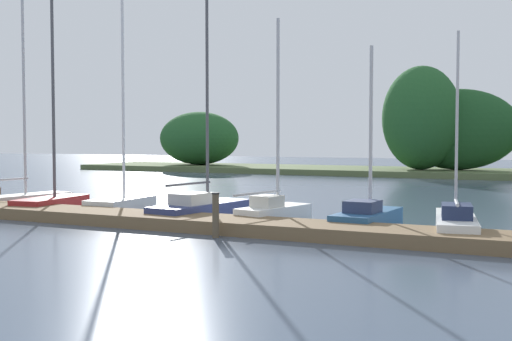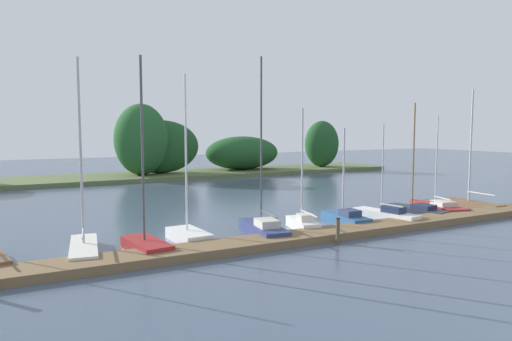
{
  "view_description": "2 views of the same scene",
  "coord_description": "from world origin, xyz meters",
  "px_view_note": "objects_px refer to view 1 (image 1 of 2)",
  "views": [
    {
      "loc": [
        7.84,
        -2.17,
        2.52
      ],
      "look_at": [
        -0.55,
        15.24,
        1.56
      ],
      "focal_mm": 44.88,
      "sensor_mm": 36.0,
      "label": 1
    },
    {
      "loc": [
        -12.85,
        -4.21,
        5.11
      ],
      "look_at": [
        -2.33,
        15.53,
        3.07
      ],
      "focal_mm": 32.79,
      "sensor_mm": 36.0,
      "label": 2
    }
  ],
  "objects_px": {
    "sailboat_5": "(275,210)",
    "sailboat_4": "(204,207)",
    "sailboat_2": "(53,200)",
    "sailboat_6": "(368,216)",
    "sailboat_1": "(23,197)",
    "sailboat_3": "(123,201)",
    "sailboat_7": "(456,223)",
    "mooring_piling_1": "(216,215)"
  },
  "relations": [
    {
      "from": "sailboat_5",
      "to": "sailboat_4",
      "type": "bearing_deg",
      "value": 105.99
    },
    {
      "from": "sailboat_2",
      "to": "sailboat_6",
      "type": "relative_size",
      "value": 1.56
    },
    {
      "from": "sailboat_2",
      "to": "sailboat_4",
      "type": "xyz_separation_m",
      "value": [
        5.76,
        0.43,
        -0.01
      ]
    },
    {
      "from": "sailboat_4",
      "to": "sailboat_1",
      "type": "bearing_deg",
      "value": 94.88
    },
    {
      "from": "sailboat_4",
      "to": "sailboat_6",
      "type": "height_order",
      "value": "sailboat_4"
    },
    {
      "from": "sailboat_1",
      "to": "sailboat_5",
      "type": "xyz_separation_m",
      "value": [
        10.42,
        -0.29,
        0.04
      ]
    },
    {
      "from": "sailboat_6",
      "to": "sailboat_1",
      "type": "bearing_deg",
      "value": 92.79
    },
    {
      "from": "sailboat_3",
      "to": "sailboat_4",
      "type": "bearing_deg",
      "value": -102.54
    },
    {
      "from": "sailboat_3",
      "to": "sailboat_7",
      "type": "distance_m",
      "value": 11.19
    },
    {
      "from": "sailboat_2",
      "to": "sailboat_7",
      "type": "xyz_separation_m",
      "value": [
        13.37,
        0.31,
        -0.07
      ]
    },
    {
      "from": "sailboat_3",
      "to": "sailboat_5",
      "type": "bearing_deg",
      "value": -97.75
    },
    {
      "from": "sailboat_5",
      "to": "sailboat_2",
      "type": "bearing_deg",
      "value": 106.91
    },
    {
      "from": "sailboat_2",
      "to": "mooring_piling_1",
      "type": "xyz_separation_m",
      "value": [
        7.89,
        -2.6,
        0.16
      ]
    },
    {
      "from": "mooring_piling_1",
      "to": "sailboat_4",
      "type": "bearing_deg",
      "value": 125.02
    },
    {
      "from": "sailboat_1",
      "to": "sailboat_6",
      "type": "bearing_deg",
      "value": -82.32
    },
    {
      "from": "sailboat_4",
      "to": "sailboat_7",
      "type": "relative_size",
      "value": 1.59
    },
    {
      "from": "sailboat_4",
      "to": "sailboat_5",
      "type": "xyz_separation_m",
      "value": [
        2.38,
        0.13,
        -0.0
      ]
    },
    {
      "from": "sailboat_3",
      "to": "sailboat_7",
      "type": "xyz_separation_m",
      "value": [
        11.17,
        -0.69,
        -0.03
      ]
    },
    {
      "from": "sailboat_6",
      "to": "sailboat_7",
      "type": "height_order",
      "value": "sailboat_7"
    },
    {
      "from": "sailboat_3",
      "to": "sailboat_4",
      "type": "relative_size",
      "value": 0.89
    },
    {
      "from": "mooring_piling_1",
      "to": "sailboat_1",
      "type": "bearing_deg",
      "value": 161.22
    },
    {
      "from": "sailboat_1",
      "to": "sailboat_2",
      "type": "height_order",
      "value": "sailboat_2"
    },
    {
      "from": "sailboat_2",
      "to": "sailboat_6",
      "type": "xyz_separation_m",
      "value": [
        10.93,
        0.72,
        -0.07
      ]
    },
    {
      "from": "sailboat_5",
      "to": "sailboat_7",
      "type": "relative_size",
      "value": 1.14
    },
    {
      "from": "sailboat_1",
      "to": "sailboat_2",
      "type": "xyz_separation_m",
      "value": [
        2.28,
        -0.85,
        0.05
      ]
    },
    {
      "from": "sailboat_3",
      "to": "sailboat_5",
      "type": "distance_m",
      "value": 5.96
    },
    {
      "from": "sailboat_5",
      "to": "sailboat_6",
      "type": "bearing_deg",
      "value": -73.73
    },
    {
      "from": "sailboat_2",
      "to": "sailboat_6",
      "type": "distance_m",
      "value": 10.96
    },
    {
      "from": "sailboat_5",
      "to": "sailboat_7",
      "type": "height_order",
      "value": "sailboat_5"
    },
    {
      "from": "sailboat_2",
      "to": "sailboat_4",
      "type": "bearing_deg",
      "value": -93.1
    },
    {
      "from": "sailboat_2",
      "to": "sailboat_4",
      "type": "height_order",
      "value": "sailboat_4"
    },
    {
      "from": "sailboat_5",
      "to": "sailboat_6",
      "type": "xyz_separation_m",
      "value": [
        2.8,
        0.16,
        -0.06
      ]
    },
    {
      "from": "sailboat_3",
      "to": "sailboat_1",
      "type": "bearing_deg",
      "value": 88.31
    },
    {
      "from": "sailboat_6",
      "to": "sailboat_7",
      "type": "xyz_separation_m",
      "value": [
        2.43,
        -0.42,
        0.0
      ]
    },
    {
      "from": "sailboat_5",
      "to": "sailboat_6",
      "type": "relative_size",
      "value": 1.19
    },
    {
      "from": "sailboat_4",
      "to": "sailboat_5",
      "type": "relative_size",
      "value": 1.39
    },
    {
      "from": "sailboat_1",
      "to": "sailboat_6",
      "type": "distance_m",
      "value": 13.22
    },
    {
      "from": "sailboat_7",
      "to": "sailboat_6",
      "type": "bearing_deg",
      "value": 70.06
    },
    {
      "from": "sailboat_6",
      "to": "mooring_piling_1",
      "type": "height_order",
      "value": "sailboat_6"
    },
    {
      "from": "sailboat_3",
      "to": "mooring_piling_1",
      "type": "bearing_deg",
      "value": -125.88
    },
    {
      "from": "sailboat_4",
      "to": "sailboat_5",
      "type": "height_order",
      "value": "sailboat_4"
    },
    {
      "from": "sailboat_1",
      "to": "sailboat_4",
      "type": "distance_m",
      "value": 8.05
    }
  ]
}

